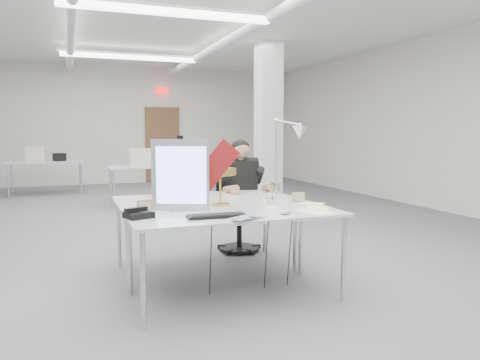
{
  "coord_description": "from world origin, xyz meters",
  "views": [
    {
      "loc": [
        -1.32,
        -6.2,
        1.44
      ],
      "look_at": [
        0.23,
        -2.0,
        0.97
      ],
      "focal_mm": 35.0,
      "sensor_mm": 36.0,
      "label": 1
    }
  ],
  "objects_px": {
    "desk_phone": "(139,215)",
    "monitor": "(180,175)",
    "desk_main": "(235,213)",
    "beige_monitor": "(187,178)",
    "architect_lamp": "(286,151)",
    "office_chair": "(239,204)",
    "seated_person": "(241,177)",
    "laptop": "(252,219)",
    "bankers_lamp": "(220,187)"
  },
  "relations": [
    {
      "from": "desk_phone",
      "to": "monitor",
      "type": "bearing_deg",
      "value": 12.93
    },
    {
      "from": "desk_main",
      "to": "beige_monitor",
      "type": "distance_m",
      "value": 1.06
    },
    {
      "from": "monitor",
      "to": "beige_monitor",
      "type": "bearing_deg",
      "value": 95.34
    },
    {
      "from": "architect_lamp",
      "to": "office_chair",
      "type": "bearing_deg",
      "value": 102.16
    },
    {
      "from": "desk_main",
      "to": "beige_monitor",
      "type": "bearing_deg",
      "value": 98.61
    },
    {
      "from": "seated_person",
      "to": "laptop",
      "type": "bearing_deg",
      "value": -98.62
    },
    {
      "from": "office_chair",
      "to": "beige_monitor",
      "type": "relative_size",
      "value": 2.76
    },
    {
      "from": "bankers_lamp",
      "to": "beige_monitor",
      "type": "relative_size",
      "value": 0.85
    },
    {
      "from": "office_chair",
      "to": "seated_person",
      "type": "xyz_separation_m",
      "value": [
        0.0,
        -0.05,
        0.33
      ]
    },
    {
      "from": "office_chair",
      "to": "laptop",
      "type": "distance_m",
      "value": 1.98
    },
    {
      "from": "laptop",
      "to": "bankers_lamp",
      "type": "relative_size",
      "value": 0.92
    },
    {
      "from": "architect_lamp",
      "to": "monitor",
      "type": "bearing_deg",
      "value": -164.28
    },
    {
      "from": "seated_person",
      "to": "laptop",
      "type": "distance_m",
      "value": 1.92
    },
    {
      "from": "desk_main",
      "to": "office_chair",
      "type": "distance_m",
      "value": 1.6
    },
    {
      "from": "seated_person",
      "to": "desk_phone",
      "type": "bearing_deg",
      "value": -125.16
    },
    {
      "from": "seated_person",
      "to": "laptop",
      "type": "height_order",
      "value": "seated_person"
    },
    {
      "from": "office_chair",
      "to": "laptop",
      "type": "xyz_separation_m",
      "value": [
        -0.58,
        -1.88,
        0.2
      ]
    },
    {
      "from": "monitor",
      "to": "laptop",
      "type": "height_order",
      "value": "monitor"
    },
    {
      "from": "beige_monitor",
      "to": "architect_lamp",
      "type": "height_order",
      "value": "architect_lamp"
    },
    {
      "from": "laptop",
      "to": "desk_phone",
      "type": "bearing_deg",
      "value": 123.45
    },
    {
      "from": "seated_person",
      "to": "beige_monitor",
      "type": "xyz_separation_m",
      "value": [
        -0.74,
        -0.4,
        0.05
      ]
    },
    {
      "from": "desk_main",
      "to": "seated_person",
      "type": "height_order",
      "value": "seated_person"
    },
    {
      "from": "seated_person",
      "to": "beige_monitor",
      "type": "bearing_deg",
      "value": -142.76
    },
    {
      "from": "laptop",
      "to": "architect_lamp",
      "type": "bearing_deg",
      "value": 23.28
    },
    {
      "from": "seated_person",
      "to": "office_chair",
      "type": "bearing_deg",
      "value": 99.05
    },
    {
      "from": "monitor",
      "to": "bankers_lamp",
      "type": "bearing_deg",
      "value": 41.43
    },
    {
      "from": "laptop",
      "to": "desk_phone",
      "type": "height_order",
      "value": "desk_phone"
    },
    {
      "from": "bankers_lamp",
      "to": "architect_lamp",
      "type": "relative_size",
      "value": 0.37
    },
    {
      "from": "bankers_lamp",
      "to": "desk_phone",
      "type": "xyz_separation_m",
      "value": [
        -0.8,
        -0.37,
        -0.15
      ]
    },
    {
      "from": "office_chair",
      "to": "architect_lamp",
      "type": "distance_m",
      "value": 1.04
    },
    {
      "from": "monitor",
      "to": "office_chair",
      "type": "bearing_deg",
      "value": 74.5
    },
    {
      "from": "bankers_lamp",
      "to": "architect_lamp",
      "type": "height_order",
      "value": "architect_lamp"
    },
    {
      "from": "office_chair",
      "to": "laptop",
      "type": "bearing_deg",
      "value": -98.18
    },
    {
      "from": "office_chair",
      "to": "beige_monitor",
      "type": "bearing_deg",
      "value": -139.84
    },
    {
      "from": "monitor",
      "to": "desk_phone",
      "type": "height_order",
      "value": "monitor"
    },
    {
      "from": "seated_person",
      "to": "desk_phone",
      "type": "height_order",
      "value": "seated_person"
    },
    {
      "from": "laptop",
      "to": "beige_monitor",
      "type": "relative_size",
      "value": 0.78
    },
    {
      "from": "desk_main",
      "to": "bankers_lamp",
      "type": "bearing_deg",
      "value": 91.65
    },
    {
      "from": "desk_phone",
      "to": "office_chair",
      "type": "bearing_deg",
      "value": 28.53
    },
    {
      "from": "desk_phone",
      "to": "seated_person",
      "type": "bearing_deg",
      "value": 27.55
    },
    {
      "from": "bankers_lamp",
      "to": "desk_main",
      "type": "bearing_deg",
      "value": -111.23
    },
    {
      "from": "beige_monitor",
      "to": "seated_person",
      "type": "bearing_deg",
      "value": 41.72
    },
    {
      "from": "monitor",
      "to": "architect_lamp",
      "type": "relative_size",
      "value": 0.65
    },
    {
      "from": "office_chair",
      "to": "monitor",
      "type": "relative_size",
      "value": 1.84
    },
    {
      "from": "office_chair",
      "to": "seated_person",
      "type": "distance_m",
      "value": 0.34
    },
    {
      "from": "desk_phone",
      "to": "beige_monitor",
      "type": "xyz_separation_m",
      "value": [
        0.65,
        1.03,
        0.17
      ]
    },
    {
      "from": "seated_person",
      "to": "beige_monitor",
      "type": "distance_m",
      "value": 0.84
    },
    {
      "from": "desk_main",
      "to": "bankers_lamp",
      "type": "distance_m",
      "value": 0.41
    },
    {
      "from": "office_chair",
      "to": "monitor",
      "type": "height_order",
      "value": "monitor"
    },
    {
      "from": "seated_person",
      "to": "beige_monitor",
      "type": "height_order",
      "value": "seated_person"
    }
  ]
}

